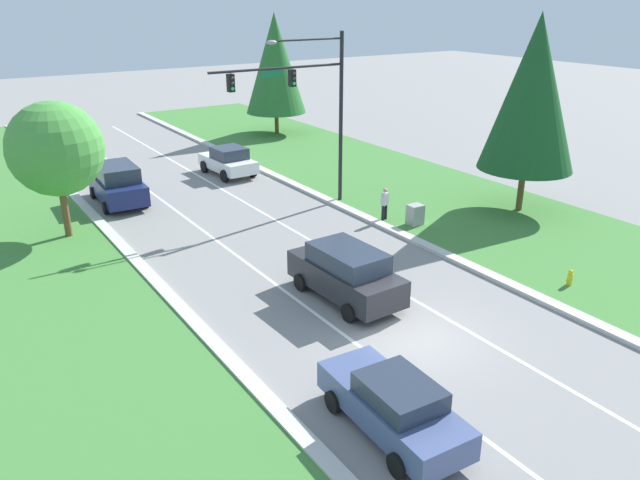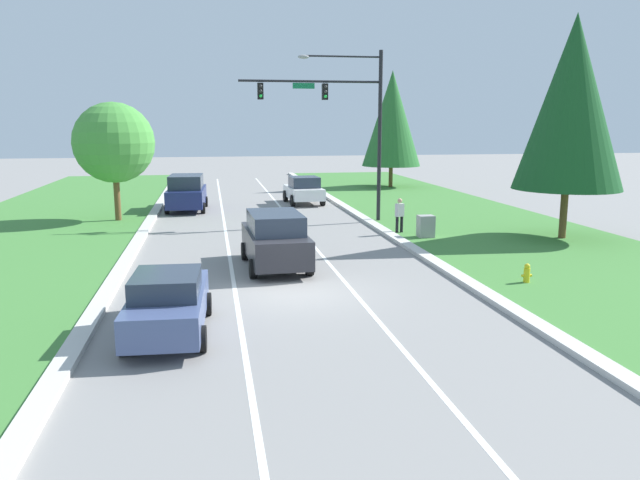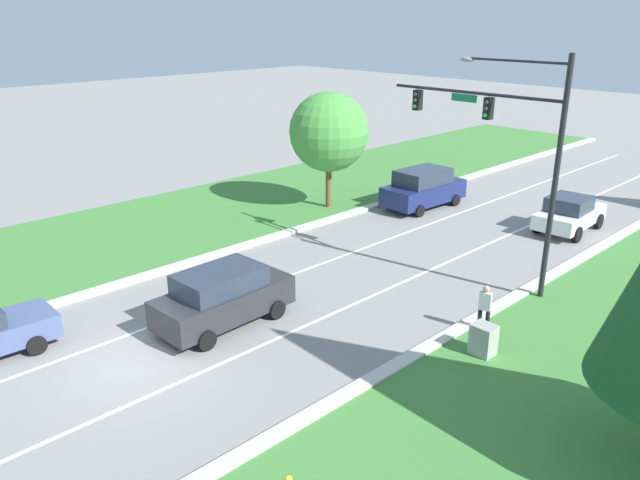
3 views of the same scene
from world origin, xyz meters
name	(u,v)px [view 2 (image 2 of 3)]	position (x,y,z in m)	size (l,w,h in m)	color
ground_plane	(295,293)	(0.00, 0.00, 0.00)	(160.00, 160.00, 0.00)	gray
curb_strip_right	(468,282)	(5.65, 0.00, 0.07)	(0.50, 90.00, 0.15)	beige
curb_strip_left	(103,299)	(-5.65, 0.00, 0.07)	(0.50, 90.00, 0.15)	beige
grass_verge_right	(614,276)	(10.90, 0.00, 0.04)	(10.00, 90.00, 0.08)	#427F38
lane_stripe_inner_left	(236,295)	(-1.80, 0.00, 0.00)	(0.14, 81.00, 0.01)	white
lane_stripe_inner_right	(352,290)	(1.80, 0.00, 0.00)	(0.14, 81.00, 0.01)	white
traffic_signal_mast	(343,111)	(4.29, 13.17, 5.76)	(7.30, 0.41, 8.75)	black
slate_blue_sedan	(168,303)	(-3.56, -3.26, 0.80)	(2.09, 4.60, 1.59)	#475684
white_sedan	(304,190)	(3.47, 21.20, 0.89)	(2.32, 4.39, 1.76)	white
charcoal_suv	(275,239)	(-0.22, 3.51, 1.03)	(2.30, 4.87, 2.00)	#28282D
navy_suv	(187,193)	(-3.86, 19.34, 1.07)	(2.44, 4.98, 2.11)	navy
utility_cabinet	(426,227)	(7.04, 7.99, 0.53)	(0.70, 0.60, 1.06)	#9E9E99
pedestrian	(400,214)	(6.22, 9.32, 0.94)	(0.43, 0.33, 1.69)	black
fire_hydrant	(527,274)	(7.50, -0.36, 0.34)	(0.34, 0.20, 0.70)	gold
conifer_near_right_tree	(572,103)	(12.98, 6.73, 5.99)	(4.66, 4.66, 9.72)	brown
oak_near_left_tree	(114,143)	(-7.30, 15.54, 4.13)	(4.15, 4.15, 6.21)	brown
conifer_far_right_tree	(392,119)	(11.88, 30.06, 5.47)	(4.65, 4.65, 9.20)	brown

